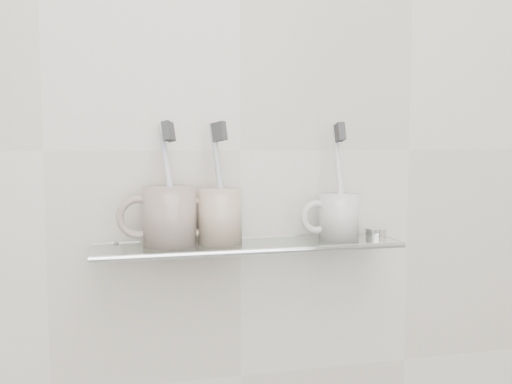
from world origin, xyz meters
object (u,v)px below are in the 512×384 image
object	(u,v)px
mug_left	(170,216)
shelf_glass	(249,245)
mug_center	(220,216)
mug_right	(339,216)

from	to	relation	value
mug_left	shelf_glass	bearing A→B (deg)	2.28
shelf_glass	mug_left	world-z (taller)	mug_left
shelf_glass	mug_center	bearing A→B (deg)	173.88
shelf_glass	mug_left	xyz separation A→B (m)	(-0.13, 0.00, 0.05)
mug_center	mug_right	world-z (taller)	mug_center
shelf_glass	mug_left	distance (m)	0.14
mug_left	mug_center	bearing A→B (deg)	4.53
mug_center	shelf_glass	bearing A→B (deg)	2.49
mug_right	mug_center	bearing A→B (deg)	-176.60
shelf_glass	mug_right	bearing A→B (deg)	1.80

